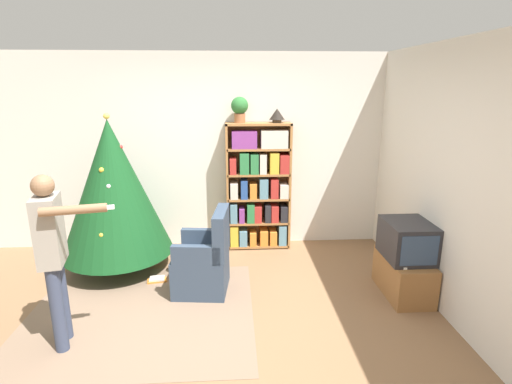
{
  "coord_description": "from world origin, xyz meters",
  "views": [
    {
      "loc": [
        0.2,
        -3.28,
        2.19
      ],
      "look_at": [
        0.46,
        0.93,
        1.05
      ],
      "focal_mm": 28.0,
      "sensor_mm": 36.0,
      "label": 1
    }
  ],
  "objects_px": {
    "bookshelf": "(259,187)",
    "armchair": "(205,263)",
    "standing_person": "(53,249)",
    "television": "(407,240)",
    "potted_plant": "(240,108)",
    "christmas_tree": "(113,188)",
    "table_lamp": "(277,115)"
  },
  "relations": [
    {
      "from": "table_lamp",
      "to": "bookshelf",
      "type": "bearing_deg",
      "value": -178.12
    },
    {
      "from": "armchair",
      "to": "standing_person",
      "type": "distance_m",
      "value": 1.56
    },
    {
      "from": "armchair",
      "to": "potted_plant",
      "type": "distance_m",
      "value": 2.02
    },
    {
      "from": "television",
      "to": "standing_person",
      "type": "xyz_separation_m",
      "value": [
        -3.29,
        -0.66,
        0.27
      ]
    },
    {
      "from": "standing_person",
      "to": "table_lamp",
      "type": "distance_m",
      "value": 3.06
    },
    {
      "from": "bookshelf",
      "to": "television",
      "type": "distance_m",
      "value": 2.04
    },
    {
      "from": "television",
      "to": "christmas_tree",
      "type": "relative_size",
      "value": 0.3
    },
    {
      "from": "potted_plant",
      "to": "standing_person",
      "type": "bearing_deg",
      "value": -127.45
    },
    {
      "from": "bookshelf",
      "to": "armchair",
      "type": "bearing_deg",
      "value": -119.47
    },
    {
      "from": "television",
      "to": "armchair",
      "type": "distance_m",
      "value": 2.16
    },
    {
      "from": "television",
      "to": "table_lamp",
      "type": "bearing_deg",
      "value": 131.03
    },
    {
      "from": "television",
      "to": "christmas_tree",
      "type": "xyz_separation_m",
      "value": [
        -3.21,
        0.82,
        0.4
      ]
    },
    {
      "from": "christmas_tree",
      "to": "table_lamp",
      "type": "height_order",
      "value": "table_lamp"
    },
    {
      "from": "television",
      "to": "bookshelf",
      "type": "bearing_deg",
      "value": 136.12
    },
    {
      "from": "bookshelf",
      "to": "table_lamp",
      "type": "height_order",
      "value": "table_lamp"
    },
    {
      "from": "standing_person",
      "to": "table_lamp",
      "type": "xyz_separation_m",
      "value": [
        2.06,
        2.07,
        0.92
      ]
    },
    {
      "from": "television",
      "to": "standing_person",
      "type": "distance_m",
      "value": 3.36
    },
    {
      "from": "armchair",
      "to": "standing_person",
      "type": "xyz_separation_m",
      "value": [
        -1.16,
        -0.87,
        0.57
      ]
    },
    {
      "from": "bookshelf",
      "to": "christmas_tree",
      "type": "distance_m",
      "value": 1.85
    },
    {
      "from": "bookshelf",
      "to": "potted_plant",
      "type": "bearing_deg",
      "value": 178.25
    },
    {
      "from": "standing_person",
      "to": "potted_plant",
      "type": "height_order",
      "value": "potted_plant"
    },
    {
      "from": "bookshelf",
      "to": "standing_person",
      "type": "height_order",
      "value": "bookshelf"
    },
    {
      "from": "christmas_tree",
      "to": "standing_person",
      "type": "distance_m",
      "value": 1.49
    },
    {
      "from": "potted_plant",
      "to": "television",
      "type": "bearing_deg",
      "value": -39.55
    },
    {
      "from": "armchair",
      "to": "standing_person",
      "type": "bearing_deg",
      "value": -47.33
    },
    {
      "from": "christmas_tree",
      "to": "television",
      "type": "bearing_deg",
      "value": -14.43
    },
    {
      "from": "bookshelf",
      "to": "christmas_tree",
      "type": "height_order",
      "value": "christmas_tree"
    },
    {
      "from": "table_lamp",
      "to": "television",
      "type": "bearing_deg",
      "value": -48.97
    },
    {
      "from": "christmas_tree",
      "to": "armchair",
      "type": "height_order",
      "value": "christmas_tree"
    },
    {
      "from": "potted_plant",
      "to": "armchair",
      "type": "bearing_deg",
      "value": -109.43
    },
    {
      "from": "standing_person",
      "to": "table_lamp",
      "type": "relative_size",
      "value": 7.56
    },
    {
      "from": "potted_plant",
      "to": "table_lamp",
      "type": "height_order",
      "value": "potted_plant"
    }
  ]
}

